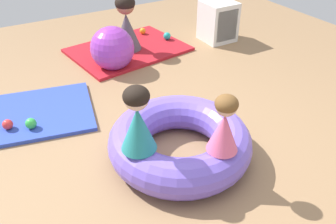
{
  "coord_description": "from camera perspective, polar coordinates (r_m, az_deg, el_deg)",
  "views": [
    {
      "loc": [
        -1.15,
        -2.05,
        2.02
      ],
      "look_at": [
        0.1,
        0.11,
        0.34
      ],
      "focal_mm": 37.57,
      "sensor_mm": 36.0,
      "label": 1
    }
  ],
  "objects": [
    {
      "name": "storage_cube",
      "position": [
        5.27,
        8.28,
        14.28
      ],
      "size": [
        0.44,
        0.44,
        0.56
      ],
      "color": "silver",
      "rests_on": "ground"
    },
    {
      "name": "play_ball_red",
      "position": [
        3.62,
        -24.57,
        -1.84
      ],
      "size": [
        0.1,
        0.1,
        0.1
      ],
      "primitive_type": "sphere",
      "color": "red",
      "rests_on": "gym_mat_front"
    },
    {
      "name": "inflatable_cushion",
      "position": [
        2.98,
        1.92,
        -4.77
      ],
      "size": [
        1.21,
        1.21,
        0.32
      ],
      "primitive_type": "torus",
      "color": "#7056D1",
      "rests_on": "ground"
    },
    {
      "name": "child_in_teal",
      "position": [
        2.52,
        -4.95,
        -1.25
      ],
      "size": [
        0.36,
        0.36,
        0.53
      ],
      "rotation": [
        0.0,
        0.0,
        1.15
      ],
      "color": "teal",
      "rests_on": "inflatable_cushion"
    },
    {
      "name": "gym_mat_front",
      "position": [
        3.81,
        -20.85,
        -0.24
      ],
      "size": [
        1.31,
        1.14,
        0.04
      ],
      "primitive_type": "cube",
      "rotation": [
        0.0,
        0.0,
        -0.21
      ],
      "color": "#2D47B7",
      "rests_on": "ground"
    },
    {
      "name": "play_ball_orange",
      "position": [
        5.44,
        -4.13,
        12.98
      ],
      "size": [
        0.09,
        0.09,
        0.09
      ],
      "primitive_type": "sphere",
      "color": "orange",
      "rests_on": "gym_mat_center_rear"
    },
    {
      "name": "adult_seated",
      "position": [
        4.84,
        -6.77,
        14.07
      ],
      "size": [
        0.5,
        0.5,
        0.73
      ],
      "rotation": [
        0.0,
        0.0,
        4.26
      ],
      "color": "#4C4751",
      "rests_on": "gym_mat_center_rear"
    },
    {
      "name": "play_ball_teal",
      "position": [
        5.22,
        -0.16,
        12.22
      ],
      "size": [
        0.11,
        0.11,
        0.11
      ],
      "primitive_type": "sphere",
      "color": "teal",
      "rests_on": "gym_mat_center_rear"
    },
    {
      "name": "child_in_pink",
      "position": [
        2.55,
        9.12,
        -1.98
      ],
      "size": [
        0.31,
        0.31,
        0.47
      ],
      "rotation": [
        0.0,
        0.0,
        1.93
      ],
      "color": "#E5608E",
      "rests_on": "inflatable_cushion"
    },
    {
      "name": "gym_mat_center_rear",
      "position": [
        4.98,
        -6.48,
        10.01
      ],
      "size": [
        1.64,
        1.3,
        0.04
      ],
      "primitive_type": "cube",
      "rotation": [
        0.0,
        0.0,
        0.14
      ],
      "color": "#B21923",
      "rests_on": "ground"
    },
    {
      "name": "play_ball_green",
      "position": [
        3.54,
        -21.35,
        -1.74
      ],
      "size": [
        0.1,
        0.1,
        0.1
      ],
      "primitive_type": "sphere",
      "color": "green",
      "rests_on": "gym_mat_front"
    },
    {
      "name": "ground_plane",
      "position": [
        3.1,
        -0.52,
        -6.77
      ],
      "size": [
        8.0,
        8.0,
        0.0
      ],
      "primitive_type": "plane",
      "color": "#93704C"
    },
    {
      "name": "play_ball_blue",
      "position": [
        5.18,
        -9.56,
        11.34
      ],
      "size": [
        0.07,
        0.07,
        0.07
      ],
      "primitive_type": "sphere",
      "color": "blue",
      "rests_on": "gym_mat_center_rear"
    },
    {
      "name": "exercise_ball_large",
      "position": [
        4.42,
        -9.02,
        10.15
      ],
      "size": [
        0.54,
        0.54,
        0.54
      ],
      "primitive_type": "sphere",
      "color": "purple",
      "rests_on": "ground"
    }
  ]
}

